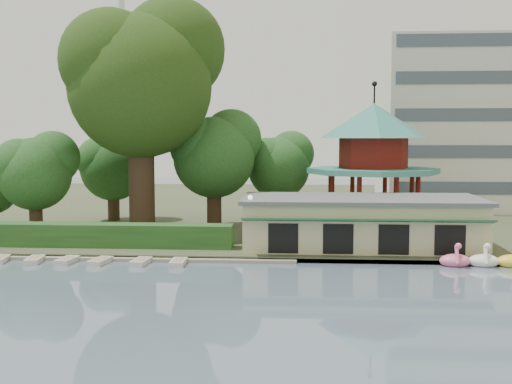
# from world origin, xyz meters

# --- Properties ---
(ground_plane) EXTENTS (220.00, 220.00, 0.00)m
(ground_plane) POSITION_xyz_m (0.00, 0.00, 0.00)
(ground_plane) COLOR slate
(ground_plane) RESTS_ON ground
(shore) EXTENTS (220.00, 70.00, 0.40)m
(shore) POSITION_xyz_m (0.00, 52.00, 0.20)
(shore) COLOR #424930
(shore) RESTS_ON ground
(embankment) EXTENTS (220.00, 0.60, 0.30)m
(embankment) POSITION_xyz_m (0.00, 17.30, 0.15)
(embankment) COLOR gray
(embankment) RESTS_ON ground
(dock) EXTENTS (34.00, 1.60, 0.24)m
(dock) POSITION_xyz_m (-12.00, 17.20, 0.12)
(dock) COLOR gray
(dock) RESTS_ON ground
(boathouse) EXTENTS (18.60, 9.39, 3.90)m
(boathouse) POSITION_xyz_m (10.00, 21.97, 2.37)
(boathouse) COLOR beige
(boathouse) RESTS_ON shore
(pavilion) EXTENTS (12.40, 12.40, 13.50)m
(pavilion) POSITION_xyz_m (12.00, 32.00, 7.48)
(pavilion) COLOR beige
(pavilion) RESTS_ON shore
(broadcast_tower) EXTENTS (8.00, 8.00, 96.00)m
(broadcast_tower) POSITION_xyz_m (-42.00, 140.00, 33.98)
(broadcast_tower) COLOR silver
(broadcast_tower) RESTS_ON ground
(hedge) EXTENTS (30.00, 2.00, 1.80)m
(hedge) POSITION_xyz_m (-15.00, 20.50, 1.30)
(hedge) COLOR #285622
(hedge) RESTS_ON shore
(lamp_post) EXTENTS (0.36, 0.36, 4.28)m
(lamp_post) POSITION_xyz_m (1.50, 19.00, 3.34)
(lamp_post) COLOR black
(lamp_post) RESTS_ON shore
(big_tree) EXTENTS (14.05, 13.09, 21.28)m
(big_tree) POSITION_xyz_m (-8.83, 28.21, 14.60)
(big_tree) COLOR #3A281C
(big_tree) RESTS_ON shore
(small_trees) EXTENTS (39.26, 16.71, 11.29)m
(small_trees) POSITION_xyz_m (-10.79, 31.91, 6.53)
(small_trees) COLOR #3A281C
(small_trees) RESTS_ON shore
(moored_rowboats) EXTENTS (24.59, 2.69, 0.36)m
(moored_rowboats) POSITION_xyz_m (-15.22, 15.82, 0.18)
(moored_rowboats) COLOR beige
(moored_rowboats) RESTS_ON ground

